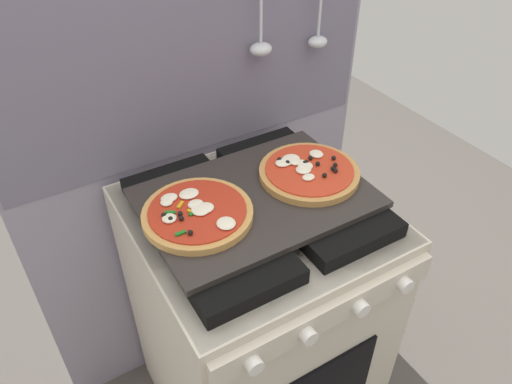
% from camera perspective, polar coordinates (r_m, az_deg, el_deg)
% --- Properties ---
extents(kitchen_backsplash, '(1.10, 0.09, 1.55)m').
position_cam_1_polar(kitchen_backsplash, '(1.50, -6.49, 2.63)').
color(kitchen_backsplash, gray).
rests_on(kitchen_backsplash, ground_plane).
extents(stove, '(0.60, 0.64, 0.90)m').
position_cam_1_polar(stove, '(1.52, 0.03, -14.27)').
color(stove, beige).
rests_on(stove, ground_plane).
extents(baking_tray, '(0.54, 0.38, 0.02)m').
position_cam_1_polar(baking_tray, '(1.19, -0.00, -0.68)').
color(baking_tray, '#2D2826').
rests_on(baking_tray, stove).
extents(pizza_left, '(0.26, 0.26, 0.03)m').
position_cam_1_polar(pizza_left, '(1.12, -6.81, -2.52)').
color(pizza_left, tan).
rests_on(pizza_left, baking_tray).
extents(pizza_right, '(0.26, 0.26, 0.03)m').
position_cam_1_polar(pizza_right, '(1.25, 6.03, 2.49)').
color(pizza_right, '#C18947').
rests_on(pizza_right, baking_tray).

